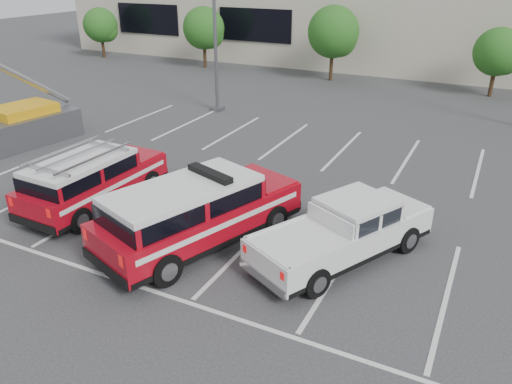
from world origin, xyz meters
TOP-DOWN VIEW (x-y plane):
  - ground at (0.00, 0.00)m, footprint 120.00×120.00m
  - stall_markings at (0.00, 4.50)m, footprint 23.00×15.00m
  - convention_building at (0.18, 31.86)m, footprint 60.00×16.99m
  - tree_far_left at (-24.91, 22.05)m, footprint 2.77×2.77m
  - tree_left at (-14.91, 22.05)m, footprint 3.07×3.07m
  - tree_mid_left at (-4.91, 22.05)m, footprint 3.37×3.37m
  - tree_mid_right at (5.09, 22.05)m, footprint 2.77×2.77m
  - light_pole_left at (-8.00, 12.00)m, footprint 0.90×0.60m
  - fire_chief_suv at (-1.28, -0.41)m, footprint 4.05×6.39m
  - white_pickup at (2.59, 0.72)m, footprint 4.05×5.57m
  - ladder_suv at (-5.67, 0.13)m, footprint 2.13×5.09m
  - utility_rig at (-13.14, 3.74)m, footprint 4.24×4.53m

SIDE VIEW (x-z plane):
  - ground at x=0.00m, z-range 0.00..0.00m
  - stall_markings at x=0.00m, z-range 0.00..0.01m
  - white_pickup at x=2.59m, z-range -0.17..1.47m
  - utility_rig at x=-13.14m, z-range -1.11..2.59m
  - ladder_suv at x=-5.67m, z-range -0.20..1.78m
  - fire_chief_suv at x=-1.28m, z-range -0.19..1.92m
  - tree_far_left at x=-24.91m, z-range 0.51..4.50m
  - tree_mid_right at x=5.09m, z-range 0.51..4.50m
  - tree_left at x=-14.91m, z-range 0.56..4.98m
  - tree_mid_left at x=-4.91m, z-range 0.62..5.46m
  - convention_building at x=0.18m, z-range -1.88..11.32m
  - light_pole_left at x=-8.00m, z-range 0.07..10.31m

